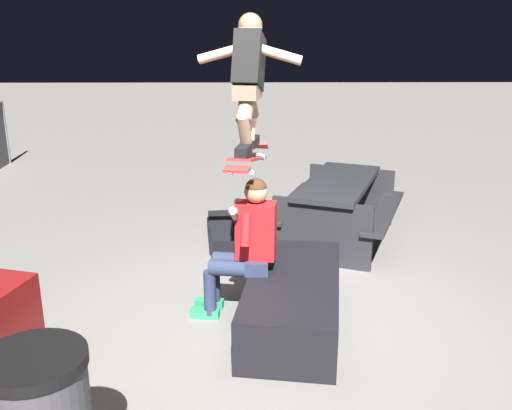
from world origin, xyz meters
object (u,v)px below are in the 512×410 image
at_px(ledge_box_main, 293,301).
at_px(picnic_table_back, 338,201).
at_px(person_sitting_on_ledge, 244,242).
at_px(skateboard, 248,159).
at_px(skater_airborne, 249,76).
at_px(kicker_ramp, 247,236).

distance_m(ledge_box_main, picnic_table_back, 2.14).
height_order(ledge_box_main, person_sitting_on_ledge, person_sitting_on_ledge).
height_order(skateboard, picnic_table_back, skateboard).
relative_size(skater_airborne, picnic_table_back, 0.54).
xyz_separation_m(ledge_box_main, kicker_ramp, (2.02, 0.41, -0.17)).
height_order(skateboard, kicker_ramp, skateboard).
relative_size(person_sitting_on_ledge, skateboard, 1.24).
xyz_separation_m(ledge_box_main, skateboard, (0.31, 0.39, 1.19)).
bearing_deg(skater_airborne, ledge_box_main, -134.40).
bearing_deg(skater_airborne, skateboard, 169.25).
distance_m(ledge_box_main, skater_airborne, 1.95).
bearing_deg(picnic_table_back, person_sitting_on_ledge, 149.39).
relative_size(ledge_box_main, skateboard, 1.65).
relative_size(ledge_box_main, person_sitting_on_ledge, 1.33).
relative_size(ledge_box_main, picnic_table_back, 0.83).
height_order(kicker_ramp, picnic_table_back, picnic_table_back).
xyz_separation_m(person_sitting_on_ledge, skater_airborne, (0.20, -0.04, 1.40)).
height_order(person_sitting_on_ledge, skater_airborne, skater_airborne).
relative_size(skater_airborne, kicker_ramp, 0.99).
xyz_separation_m(skateboard, kicker_ramp, (1.70, 0.02, -1.36)).
relative_size(ledge_box_main, kicker_ramp, 1.51).
distance_m(skateboard, skater_airborne, 0.69).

